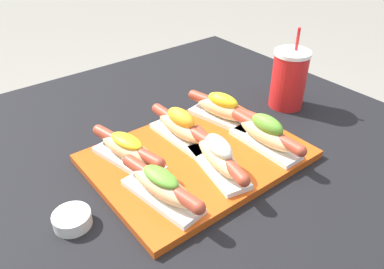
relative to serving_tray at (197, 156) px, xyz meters
The scene contains 10 objects.
patio_table 0.39m from the serving_tray, 111.38° to the left, with size 1.27×1.04×0.72m.
serving_tray is the anchor object (origin of this frame).
hot_dog_0 0.17m from the serving_tray, 153.57° to the right, with size 0.08×0.22×0.07m.
hot_dog_1 0.08m from the serving_tray, 91.21° to the right, with size 0.10×0.22×0.08m.
hot_dog_2 0.17m from the serving_tray, 28.39° to the right, with size 0.06×0.22×0.08m.
hot_dog_3 0.16m from the serving_tray, 153.11° to the left, with size 0.10×0.22×0.07m.
hot_dog_4 0.08m from the serving_tray, 85.17° to the left, with size 0.06×0.22×0.08m.
hot_dog_5 0.16m from the serving_tray, 27.62° to the left, with size 0.10×0.21×0.07m.
sauce_bowl 0.31m from the serving_tray, behind, with size 0.07×0.07×0.03m.
drink_cup 0.37m from the serving_tray, ahead, with size 0.10×0.10×0.22m.
Camera 1 is at (-0.39, -0.63, 1.24)m, focal length 35.00 mm.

